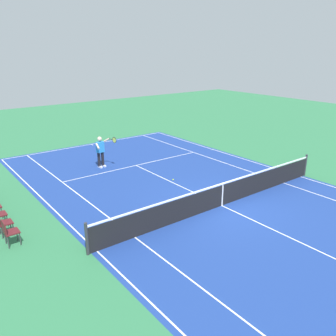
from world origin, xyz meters
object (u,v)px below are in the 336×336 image
at_px(tennis_net, 222,194).
at_px(tennis_ball, 173,180).
at_px(spectator_chair_1, 2,222).
at_px(spectator_chair_0, 9,231).
at_px(tennis_player_near, 101,150).

relative_size(tennis_net, tennis_ball, 177.27).
distance_m(tennis_ball, spectator_chair_1, 7.78).
xyz_separation_m(tennis_net, spectator_chair_0, (1.99, 7.54, 0.03)).
bearing_deg(tennis_ball, tennis_net, 176.61).
relative_size(tennis_player_near, spectator_chair_0, 1.93).
height_order(spectator_chair_0, spectator_chair_1, same).
bearing_deg(spectator_chair_1, spectator_chair_0, 180.00).
bearing_deg(tennis_net, tennis_ball, -3.39).
distance_m(tennis_net, spectator_chair_0, 7.80).
bearing_deg(spectator_chair_0, tennis_player_near, -48.37).
xyz_separation_m(tennis_player_near, spectator_chair_1, (-4.51, 5.96, -0.41)).
relative_size(tennis_ball, spectator_chair_1, 0.08).
distance_m(tennis_ball, spectator_chair_0, 7.89).
height_order(tennis_player_near, spectator_chair_0, tennis_player_near).
height_order(tennis_player_near, spectator_chair_1, tennis_player_near).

